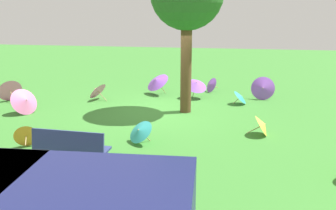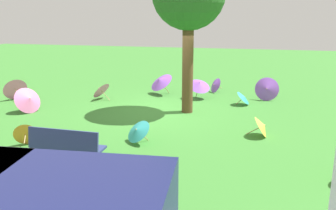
{
  "view_description": "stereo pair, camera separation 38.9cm",
  "coord_description": "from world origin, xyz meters",
  "px_view_note": "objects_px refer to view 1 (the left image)",
  "views": [
    {
      "loc": [
        -2.21,
        11.55,
        3.35
      ],
      "look_at": [
        -0.44,
        1.36,
        0.6
      ],
      "focal_mm": 39.37,
      "sensor_mm": 36.0,
      "label": 1
    },
    {
      "loc": [
        -2.59,
        11.48,
        3.35
      ],
      "look_at": [
        -0.44,
        1.36,
        0.6
      ],
      "focal_mm": 39.37,
      "sensor_mm": 36.0,
      "label": 2
    }
  ],
  "objects_px": {
    "parasol_teal_3": "(140,131)",
    "parasol_purple_3": "(210,85)",
    "parasol_purple_2": "(263,88)",
    "parasol_purple_1": "(196,84)",
    "parasol_pink_0": "(25,101)",
    "park_bench": "(71,149)",
    "parasol_pink_2": "(97,90)",
    "parasol_yellow_2": "(263,125)",
    "parasol_teal_1": "(241,97)",
    "parasol_purple_0": "(157,81)",
    "parasol_orange_0": "(26,135)",
    "parasol_pink_1": "(9,90)"
  },
  "relations": [
    {
      "from": "parasol_purple_3",
      "to": "parasol_purple_2",
      "type": "bearing_deg",
      "value": 154.61
    },
    {
      "from": "parasol_teal_3",
      "to": "parasol_purple_3",
      "type": "height_order",
      "value": "parasol_teal_3"
    },
    {
      "from": "parasol_pink_1",
      "to": "parasol_purple_1",
      "type": "xyz_separation_m",
      "value": [
        -6.72,
        -1.52,
        0.13
      ]
    },
    {
      "from": "park_bench",
      "to": "parasol_purple_1",
      "type": "relative_size",
      "value": 1.43
    },
    {
      "from": "parasol_purple_0",
      "to": "parasol_teal_3",
      "type": "xyz_separation_m",
      "value": [
        -0.66,
        5.39,
        -0.21
      ]
    },
    {
      "from": "parasol_purple_3",
      "to": "parasol_yellow_2",
      "type": "bearing_deg",
      "value": 108.71
    },
    {
      "from": "parasol_teal_1",
      "to": "parasol_yellow_2",
      "type": "relative_size",
      "value": 1.0
    },
    {
      "from": "parasol_purple_2",
      "to": "parasol_teal_1",
      "type": "bearing_deg",
      "value": 46.09
    },
    {
      "from": "parasol_pink_0",
      "to": "parasol_purple_1",
      "type": "relative_size",
      "value": 0.95
    },
    {
      "from": "park_bench",
      "to": "parasol_yellow_2",
      "type": "bearing_deg",
      "value": -145.17
    },
    {
      "from": "parasol_purple_1",
      "to": "parasol_pink_0",
      "type": "bearing_deg",
      "value": 29.79
    },
    {
      "from": "parasol_yellow_2",
      "to": "parasol_purple_0",
      "type": "bearing_deg",
      "value": -48.08
    },
    {
      "from": "parasol_teal_1",
      "to": "parasol_purple_0",
      "type": "bearing_deg",
      "value": -16.09
    },
    {
      "from": "parasol_pink_2",
      "to": "parasol_purple_3",
      "type": "distance_m",
      "value": 4.58
    },
    {
      "from": "park_bench",
      "to": "parasol_purple_3",
      "type": "relative_size",
      "value": 2.25
    },
    {
      "from": "parasol_teal_1",
      "to": "parasol_purple_2",
      "type": "distance_m",
      "value": 1.18
    },
    {
      "from": "parasol_pink_1",
      "to": "parasol_purple_2",
      "type": "relative_size",
      "value": 1.08
    },
    {
      "from": "parasol_purple_0",
      "to": "parasol_yellow_2",
      "type": "relative_size",
      "value": 1.97
    },
    {
      "from": "parasol_orange_0",
      "to": "parasol_purple_1",
      "type": "bearing_deg",
      "value": -122.85
    },
    {
      "from": "parasol_purple_1",
      "to": "parasol_yellow_2",
      "type": "relative_size",
      "value": 1.78
    },
    {
      "from": "parasol_teal_1",
      "to": "parasol_purple_2",
      "type": "bearing_deg",
      "value": -133.91
    },
    {
      "from": "parasol_teal_3",
      "to": "parasol_purple_2",
      "type": "bearing_deg",
      "value": -122.69
    },
    {
      "from": "parasol_teal_3",
      "to": "park_bench",
      "type": "bearing_deg",
      "value": 58.3
    },
    {
      "from": "parasol_teal_3",
      "to": "parasol_purple_3",
      "type": "relative_size",
      "value": 1.2
    },
    {
      "from": "parasol_purple_0",
      "to": "parasol_purple_1",
      "type": "relative_size",
      "value": 1.11
    },
    {
      "from": "parasol_pink_0",
      "to": "park_bench",
      "type": "bearing_deg",
      "value": 130.95
    },
    {
      "from": "parasol_purple_2",
      "to": "parasol_pink_1",
      "type": "bearing_deg",
      "value": 11.12
    },
    {
      "from": "parasol_pink_0",
      "to": "parasol_purple_0",
      "type": "xyz_separation_m",
      "value": [
        -3.63,
        -3.37,
        0.12
      ]
    },
    {
      "from": "parasol_teal_1",
      "to": "parasol_teal_3",
      "type": "height_order",
      "value": "parasol_teal_3"
    },
    {
      "from": "park_bench",
      "to": "parasol_orange_0",
      "type": "distance_m",
      "value": 1.98
    },
    {
      "from": "parasol_pink_2",
      "to": "parasol_yellow_2",
      "type": "relative_size",
      "value": 1.37
    },
    {
      "from": "parasol_pink_2",
      "to": "parasol_orange_0",
      "type": "xyz_separation_m",
      "value": [
        0.02,
        4.84,
        -0.08
      ]
    },
    {
      "from": "park_bench",
      "to": "parasol_yellow_2",
      "type": "xyz_separation_m",
      "value": [
        -4.17,
        -2.9,
        -0.17
      ]
    },
    {
      "from": "parasol_purple_2",
      "to": "parasol_orange_0",
      "type": "bearing_deg",
      "value": 44.15
    },
    {
      "from": "parasol_teal_3",
      "to": "parasol_purple_1",
      "type": "bearing_deg",
      "value": -100.5
    },
    {
      "from": "parasol_teal_1",
      "to": "parasol_purple_1",
      "type": "relative_size",
      "value": 0.56
    },
    {
      "from": "parasol_pink_0",
      "to": "parasol_purple_3",
      "type": "distance_m",
      "value": 7.09
    },
    {
      "from": "parasol_pink_0",
      "to": "parasol_pink_1",
      "type": "distance_m",
      "value": 2.1
    },
    {
      "from": "parasol_orange_0",
      "to": "parasol_pink_1",
      "type": "bearing_deg",
      "value": -53.36
    },
    {
      "from": "parasol_purple_0",
      "to": "parasol_teal_1",
      "type": "distance_m",
      "value": 3.39
    },
    {
      "from": "parasol_teal_3",
      "to": "parasol_pink_2",
      "type": "bearing_deg",
      "value": -57.23
    },
    {
      "from": "parasol_teal_1",
      "to": "parasol_purple_2",
      "type": "xyz_separation_m",
      "value": [
        -0.81,
        -0.84,
        0.16
      ]
    },
    {
      "from": "parasol_pink_2",
      "to": "parasol_purple_2",
      "type": "xyz_separation_m",
      "value": [
        -6.09,
        -1.1,
        0.06
      ]
    },
    {
      "from": "parasol_purple_0",
      "to": "parasol_purple_3",
      "type": "height_order",
      "value": "parasol_purple_0"
    },
    {
      "from": "parasol_purple_2",
      "to": "parasol_purple_3",
      "type": "bearing_deg",
      "value": -25.39
    },
    {
      "from": "parasol_teal_1",
      "to": "parasol_orange_0",
      "type": "distance_m",
      "value": 7.36
    },
    {
      "from": "parasol_pink_0",
      "to": "parasol_purple_2",
      "type": "bearing_deg",
      "value": -156.93
    },
    {
      "from": "parasol_pink_2",
      "to": "parasol_purple_3",
      "type": "xyz_separation_m",
      "value": [
        -4.1,
        -2.04,
        -0.08
      ]
    },
    {
      "from": "park_bench",
      "to": "parasol_orange_0",
      "type": "bearing_deg",
      "value": -32.66
    },
    {
      "from": "park_bench",
      "to": "parasol_pink_2",
      "type": "height_order",
      "value": "park_bench"
    }
  ]
}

